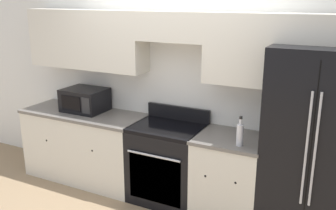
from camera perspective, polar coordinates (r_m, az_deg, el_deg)
name	(u,v)px	position (r m, az deg, el deg)	size (l,w,h in m)	color
wall_back	(179,69)	(4.26, 1.68, 5.51)	(8.00, 0.39, 2.60)	white
lower_cabinets_left	(86,145)	(4.96, -12.45, -6.01)	(1.61, 0.64, 0.90)	silver
lower_cabinets_right	(229,177)	(4.10, 9.34, -10.73)	(0.72, 0.64, 0.90)	silver
oven_range	(167,163)	(4.35, -0.09, -8.80)	(0.79, 0.65, 1.06)	black
refrigerator	(315,146)	(3.80, 21.44, -5.82)	(0.90, 0.73, 1.88)	black
microwave	(85,100)	(4.84, -12.53, 0.78)	(0.52, 0.42, 0.28)	black
bottle	(240,134)	(3.69, 10.90, -4.38)	(0.07, 0.07, 0.30)	silver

